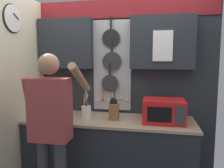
% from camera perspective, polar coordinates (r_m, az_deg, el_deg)
% --- Properties ---
extents(base_cabinet_counter, '(2.01, 0.65, 0.88)m').
position_cam_1_polar(base_cabinet_counter, '(2.82, -0.72, -17.77)').
color(base_cabinet_counter, '#23282D').
rests_on(base_cabinet_counter, ground_plane).
extents(back_wall_unit, '(2.58, 0.22, 2.35)m').
position_cam_1_polar(back_wall_unit, '(2.86, 0.54, 3.41)').
color(back_wall_unit, '#23282D').
rests_on(back_wall_unit, ground_plane).
extents(side_wall, '(0.07, 1.60, 2.35)m').
position_cam_1_polar(side_wall, '(2.66, -24.73, -2.82)').
color(side_wall, beige).
rests_on(side_wall, ground_plane).
extents(microwave, '(0.46, 0.38, 0.26)m').
position_cam_1_polar(microwave, '(2.57, 13.32, -6.81)').
color(microwave, red).
rests_on(microwave, base_cabinet_counter).
extents(knife_block, '(0.12, 0.16, 0.27)m').
position_cam_1_polar(knife_block, '(2.62, 0.55, -7.08)').
color(knife_block, brown).
rests_on(knife_block, base_cabinet_counter).
extents(utensil_crock, '(0.12, 0.12, 0.35)m').
position_cam_1_polar(utensil_crock, '(2.70, -6.74, -6.92)').
color(utensil_crock, white).
rests_on(utensil_crock, base_cabinet_counter).
extents(person, '(0.54, 0.59, 1.65)m').
position_cam_1_polar(person, '(2.25, -15.64, -9.62)').
color(person, '#383842').
rests_on(person, ground_plane).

